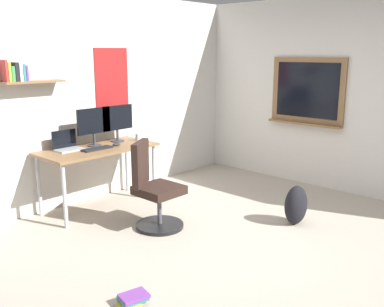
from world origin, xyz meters
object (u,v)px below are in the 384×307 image
desk (98,154)px  backpack (296,205)px  keyboard (97,149)px  laptop (67,145)px  monitor_primary (94,124)px  coffee_mug (138,137)px  office_chair (153,191)px  monitor_secondary (117,121)px  computer_mouse (116,145)px  book_stack_on_floor (133,299)px

desk → backpack: (1.16, -2.04, -0.46)m
desk → keyboard: 0.14m
laptop → monitor_primary: 0.42m
keyboard → coffee_mug: size_ratio=4.02×
office_chair → keyboard: bearing=96.6°
laptop → monitor_primary: (0.35, -0.05, 0.22)m
monitor_secondary → laptop: bearing=176.1°
laptop → office_chair: bearing=-72.5°
laptop → monitor_secondary: (0.70, -0.05, 0.22)m
desk → computer_mouse: bearing=-21.7°
laptop → keyboard: (0.25, -0.24, -0.04)m
office_chair → backpack: office_chair is taller
monitor_primary → coffee_mug: 0.63m
monitor_secondary → backpack: bearing=-70.3°
desk → monitor_primary: (0.04, 0.11, 0.34)m
coffee_mug → office_chair: bearing=-122.1°
monitor_secondary → book_stack_on_floor: bearing=-125.7°
monitor_primary → book_stack_on_floor: monitor_primary is taller
computer_mouse → coffee_mug: coffee_mug is taller
office_chair → coffee_mug: size_ratio=10.33×
monitor_secondary → coffee_mug: size_ratio=5.04×
office_chair → computer_mouse: (0.18, 0.86, 0.36)m
monitor_primary → coffee_mug: monitor_primary is taller
monitor_primary → computer_mouse: bearing=-47.7°
office_chair → keyboard: office_chair is taller
desk → keyboard: keyboard is taller
desk → laptop: 0.38m
office_chair → monitor_primary: bearing=89.7°
backpack → coffee_mug: bearing=105.4°
office_chair → laptop: size_ratio=3.06×
backpack → keyboard: bearing=122.1°
office_chair → keyboard: size_ratio=2.57×
computer_mouse → book_stack_on_floor: 2.38m
desk → laptop: size_ratio=4.54×
desk → coffee_mug: coffee_mug is taller
desk → keyboard: bearing=-130.1°
book_stack_on_floor → computer_mouse: bearing=55.1°
desk → monitor_secondary: (0.39, 0.11, 0.34)m
keyboard → backpack: keyboard is taller
monitor_secondary → book_stack_on_floor: monitor_secondary is taller
laptop → backpack: laptop is taller
coffee_mug → backpack: size_ratio=0.21×
monitor_secondary → desk: bearing=-164.3°
monitor_secondary → computer_mouse: 0.36m
backpack → book_stack_on_floor: bearing=177.6°
keyboard → backpack: size_ratio=0.84×
keyboard → office_chair: bearing=-83.4°
keyboard → book_stack_on_floor: size_ratio=1.53×
office_chair → backpack: size_ratio=2.16×
office_chair → monitor_primary: size_ratio=2.05×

